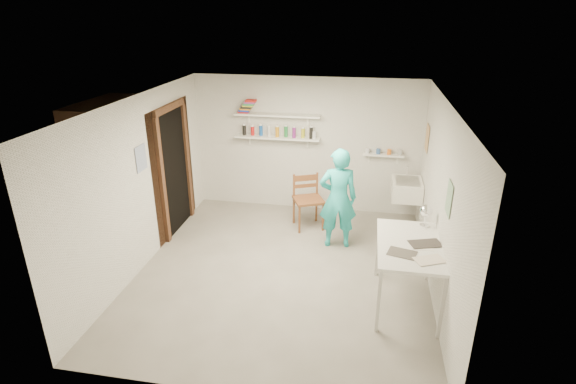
% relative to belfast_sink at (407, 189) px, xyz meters
% --- Properties ---
extents(floor, '(4.00, 4.50, 0.02)m').
position_rel_belfast_sink_xyz_m(floor, '(-1.75, -1.70, -0.71)').
color(floor, slate).
rests_on(floor, ground).
extents(ceiling, '(4.00, 4.50, 0.02)m').
position_rel_belfast_sink_xyz_m(ceiling, '(-1.75, -1.70, 1.71)').
color(ceiling, silver).
rests_on(ceiling, wall_back).
extents(wall_back, '(4.00, 0.02, 2.40)m').
position_rel_belfast_sink_xyz_m(wall_back, '(-1.75, 0.56, 0.50)').
color(wall_back, silver).
rests_on(wall_back, ground).
extents(wall_front, '(4.00, 0.02, 2.40)m').
position_rel_belfast_sink_xyz_m(wall_front, '(-1.75, -3.96, 0.50)').
color(wall_front, silver).
rests_on(wall_front, ground).
extents(wall_left, '(0.02, 4.50, 2.40)m').
position_rel_belfast_sink_xyz_m(wall_left, '(-3.76, -1.70, 0.50)').
color(wall_left, silver).
rests_on(wall_left, ground).
extents(wall_right, '(0.02, 4.50, 2.40)m').
position_rel_belfast_sink_xyz_m(wall_right, '(0.26, -1.70, 0.50)').
color(wall_right, silver).
rests_on(wall_right, ground).
extents(doorway_recess, '(0.02, 0.90, 2.00)m').
position_rel_belfast_sink_xyz_m(doorway_recess, '(-3.74, -0.65, 0.30)').
color(doorway_recess, black).
rests_on(doorway_recess, wall_left).
extents(corridor_box, '(1.40, 1.50, 2.10)m').
position_rel_belfast_sink_xyz_m(corridor_box, '(-4.45, -0.65, 0.35)').
color(corridor_box, brown).
rests_on(corridor_box, ground).
extents(door_lintel, '(0.06, 1.05, 0.10)m').
position_rel_belfast_sink_xyz_m(door_lintel, '(-3.72, -0.65, 1.35)').
color(door_lintel, brown).
rests_on(door_lintel, wall_left).
extents(door_jamb_near, '(0.06, 0.10, 2.00)m').
position_rel_belfast_sink_xyz_m(door_jamb_near, '(-3.72, -1.15, 0.30)').
color(door_jamb_near, brown).
rests_on(door_jamb_near, ground).
extents(door_jamb_far, '(0.06, 0.10, 2.00)m').
position_rel_belfast_sink_xyz_m(door_jamb_far, '(-3.72, -0.15, 0.30)').
color(door_jamb_far, brown).
rests_on(door_jamb_far, ground).
extents(shelf_lower, '(1.50, 0.22, 0.03)m').
position_rel_belfast_sink_xyz_m(shelf_lower, '(-2.25, 0.43, 0.65)').
color(shelf_lower, white).
rests_on(shelf_lower, wall_back).
extents(shelf_upper, '(1.50, 0.22, 0.03)m').
position_rel_belfast_sink_xyz_m(shelf_upper, '(-2.25, 0.43, 1.05)').
color(shelf_upper, white).
rests_on(shelf_upper, wall_back).
extents(ledge_shelf, '(0.70, 0.14, 0.03)m').
position_rel_belfast_sink_xyz_m(ledge_shelf, '(-0.40, 0.47, 0.42)').
color(ledge_shelf, white).
rests_on(ledge_shelf, wall_back).
extents(poster_left, '(0.01, 0.28, 0.36)m').
position_rel_belfast_sink_xyz_m(poster_left, '(-3.74, -1.65, 0.85)').
color(poster_left, '#334C7F').
rests_on(poster_left, wall_left).
extents(poster_right_a, '(0.01, 0.34, 0.42)m').
position_rel_belfast_sink_xyz_m(poster_right_a, '(0.24, 0.10, 0.85)').
color(poster_right_a, '#995933').
rests_on(poster_right_a, wall_right).
extents(poster_right_b, '(0.01, 0.30, 0.38)m').
position_rel_belfast_sink_xyz_m(poster_right_b, '(0.24, -2.25, 0.80)').
color(poster_right_b, '#3F724C').
rests_on(poster_right_b, wall_right).
extents(belfast_sink, '(0.48, 0.60, 0.30)m').
position_rel_belfast_sink_xyz_m(belfast_sink, '(0.00, 0.00, 0.00)').
color(belfast_sink, white).
rests_on(belfast_sink, wall_right).
extents(man, '(0.63, 0.46, 1.58)m').
position_rel_belfast_sink_xyz_m(man, '(-1.07, -0.80, 0.09)').
color(man, '#25BABC').
rests_on(man, ground).
extents(wall_clock, '(0.29, 0.08, 0.28)m').
position_rel_belfast_sink_xyz_m(wall_clock, '(-1.04, -0.58, 0.35)').
color(wall_clock, beige).
rests_on(wall_clock, man).
extents(wooden_chair, '(0.60, 0.59, 1.00)m').
position_rel_belfast_sink_xyz_m(wooden_chair, '(-1.59, -0.26, -0.20)').
color(wooden_chair, brown).
rests_on(wooden_chair, ground).
extents(work_table, '(0.77, 1.28, 0.85)m').
position_rel_belfast_sink_xyz_m(work_table, '(-0.11, -2.16, -0.27)').
color(work_table, silver).
rests_on(work_table, ground).
extents(desk_lamp, '(0.16, 0.16, 0.16)m').
position_rel_belfast_sink_xyz_m(desk_lamp, '(0.10, -1.65, 0.37)').
color(desk_lamp, silver).
rests_on(desk_lamp, work_table).
extents(spray_cans, '(1.31, 0.06, 0.17)m').
position_rel_belfast_sink_xyz_m(spray_cans, '(-2.25, 0.43, 0.75)').
color(spray_cans, black).
rests_on(spray_cans, shelf_lower).
extents(book_stack, '(0.32, 0.14, 0.22)m').
position_rel_belfast_sink_xyz_m(book_stack, '(-2.78, 0.43, 1.18)').
color(book_stack, red).
rests_on(book_stack, shelf_upper).
extents(ledge_pots, '(0.48, 0.07, 0.09)m').
position_rel_belfast_sink_xyz_m(ledge_pots, '(-0.40, 0.47, 0.48)').
color(ledge_pots, silver).
rests_on(ledge_pots, ledge_shelf).
extents(papers, '(0.30, 0.22, 0.02)m').
position_rel_belfast_sink_xyz_m(papers, '(-0.11, -2.16, 0.16)').
color(papers, silver).
rests_on(papers, work_table).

